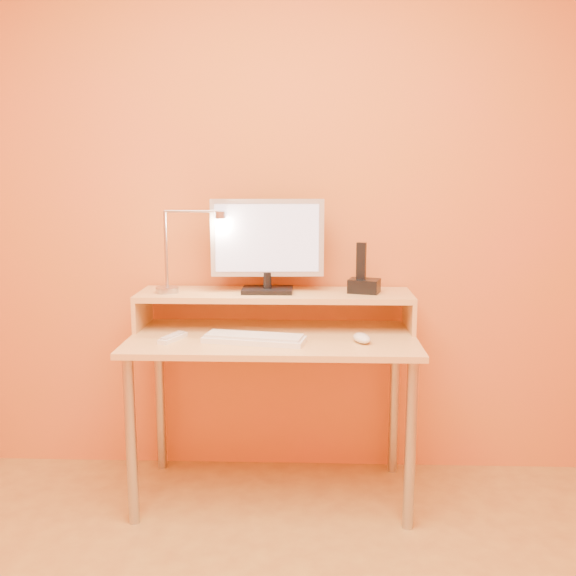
{
  "coord_description": "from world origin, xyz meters",
  "views": [
    {
      "loc": [
        0.16,
        -1.45,
        1.39
      ],
      "look_at": [
        0.07,
        1.13,
        0.93
      ],
      "focal_mm": 40.24,
      "sensor_mm": 36.0,
      "label": 1
    }
  ],
  "objects_px": {
    "lamp_base": "(167,290)",
    "mouse": "(362,338)",
    "remote_control": "(173,338)",
    "phone_dock": "(364,286)",
    "monitor_panel": "(267,238)",
    "keyboard": "(254,339)"
  },
  "relations": [
    {
      "from": "keyboard",
      "to": "remote_control",
      "type": "relative_size",
      "value": 2.56
    },
    {
      "from": "monitor_panel",
      "to": "mouse",
      "type": "xyz_separation_m",
      "value": [
        0.4,
        -0.26,
        -0.38
      ]
    },
    {
      "from": "mouse",
      "to": "monitor_panel",
      "type": "bearing_deg",
      "value": 129.98
    },
    {
      "from": "lamp_base",
      "to": "mouse",
      "type": "bearing_deg",
      "value": -14.53
    },
    {
      "from": "phone_dock",
      "to": "remote_control",
      "type": "bearing_deg",
      "value": -147.28
    },
    {
      "from": "lamp_base",
      "to": "phone_dock",
      "type": "distance_m",
      "value": 0.86
    },
    {
      "from": "lamp_base",
      "to": "remote_control",
      "type": "distance_m",
      "value": 0.27
    },
    {
      "from": "keyboard",
      "to": "lamp_base",
      "type": "bearing_deg",
      "value": 161.27
    },
    {
      "from": "lamp_base",
      "to": "remote_control",
      "type": "xyz_separation_m",
      "value": [
        0.06,
        -0.21,
        -0.16
      ]
    },
    {
      "from": "keyboard",
      "to": "phone_dock",
      "type": "bearing_deg",
      "value": 39.58
    },
    {
      "from": "mouse",
      "to": "remote_control",
      "type": "height_order",
      "value": "mouse"
    },
    {
      "from": "phone_dock",
      "to": "remote_control",
      "type": "height_order",
      "value": "phone_dock"
    },
    {
      "from": "mouse",
      "to": "remote_control",
      "type": "bearing_deg",
      "value": 162.03
    },
    {
      "from": "lamp_base",
      "to": "mouse",
      "type": "distance_m",
      "value": 0.88
    },
    {
      "from": "phone_dock",
      "to": "mouse",
      "type": "relative_size",
      "value": 1.18
    },
    {
      "from": "phone_dock",
      "to": "mouse",
      "type": "height_order",
      "value": "phone_dock"
    },
    {
      "from": "monitor_panel",
      "to": "remote_control",
      "type": "relative_size",
      "value": 3.06
    },
    {
      "from": "keyboard",
      "to": "mouse",
      "type": "xyz_separation_m",
      "value": [
        0.44,
        0.01,
        0.01
      ]
    },
    {
      "from": "monitor_panel",
      "to": "mouse",
      "type": "relative_size",
      "value": 4.45
    },
    {
      "from": "phone_dock",
      "to": "remote_control",
      "type": "distance_m",
      "value": 0.85
    },
    {
      "from": "remote_control",
      "to": "monitor_panel",
      "type": "bearing_deg",
      "value": 54.76
    },
    {
      "from": "monitor_panel",
      "to": "lamp_base",
      "type": "xyz_separation_m",
      "value": [
        -0.44,
        -0.04,
        -0.23
      ]
    }
  ]
}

